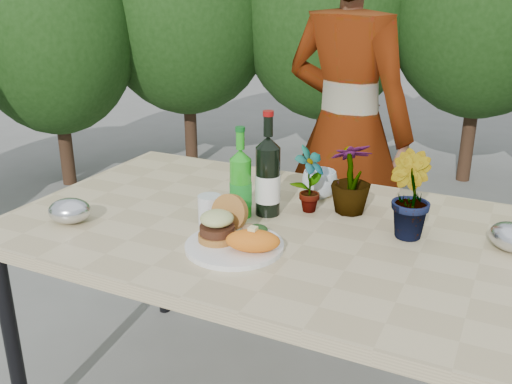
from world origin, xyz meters
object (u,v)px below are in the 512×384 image
at_px(patio_table, 267,240).
at_px(person, 347,131).
at_px(wine_bottle, 268,177).
at_px(dinner_plate, 234,246).

distance_m(patio_table, person, 0.89).
relative_size(wine_bottle, person, 0.20).
bearing_deg(wine_bottle, patio_table, -42.64).
bearing_deg(patio_table, person, 91.48).
bearing_deg(patio_table, dinner_plate, -92.16).
bearing_deg(dinner_plate, wine_bottle, 94.83).
xyz_separation_m(patio_table, person, (-0.02, 0.88, 0.15)).
distance_m(dinner_plate, wine_bottle, 0.30).
bearing_deg(person, wine_bottle, 103.44).
distance_m(wine_bottle, person, 0.81).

